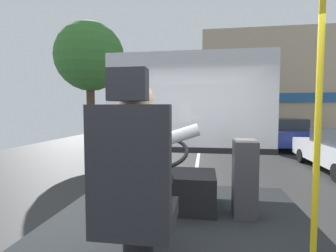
{
  "coord_description": "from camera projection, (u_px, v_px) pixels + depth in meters",
  "views": [
    {
      "loc": [
        0.24,
        -2.02,
        1.84
      ],
      "look_at": [
        -0.23,
        1.16,
        1.63
      ],
      "focal_mm": 26.72,
      "sensor_mm": 36.0,
      "label": 1
    }
  ],
  "objects": [
    {
      "name": "street_tree",
      "position": [
        90.0,
        58.0,
        10.34
      ],
      "size": [
        2.82,
        2.82,
        5.46
      ],
      "color": "#4C3828",
      "rests_on": "ground"
    },
    {
      "name": "driver_seat",
      "position": [
        134.0,
        196.0,
        1.53
      ],
      "size": [
        0.48,
        0.48,
        1.32
      ],
      "color": "black",
      "rests_on": "bus_floor"
    },
    {
      "name": "shop_building",
      "position": [
        276.0,
        86.0,
        19.46
      ],
      "size": [
        11.35,
        5.96,
        7.39
      ],
      "color": "tan",
      "rests_on": "ground"
    },
    {
      "name": "windshield_panel",
      "position": [
        188.0,
        113.0,
        3.63
      ],
      "size": [
        2.5,
        0.08,
        1.48
      ],
      "color": "silver"
    },
    {
      "name": "steering_console",
      "position": [
        166.0,
        188.0,
        2.78
      ],
      "size": [
        1.1,
        0.98,
        0.83
      ],
      "color": "black",
      "rests_on": "bus_floor"
    },
    {
      "name": "parked_car_charcoal",
      "position": [
        259.0,
        126.0,
        17.94
      ],
      "size": [
        2.03,
        4.42,
        1.37
      ],
      "color": "#474C51",
      "rests_on": "ground"
    },
    {
      "name": "fare_box",
      "position": [
        245.0,
        178.0,
        2.55
      ],
      "size": [
        0.23,
        0.26,
        0.8
      ],
      "color": "#333338",
      "rests_on": "bus_floor"
    },
    {
      "name": "parked_car_blue",
      "position": [
        283.0,
        133.0,
        11.97
      ],
      "size": [
        1.82,
        3.93,
        1.44
      ],
      "color": "navy",
      "rests_on": "ground"
    },
    {
      "name": "parked_car_silver",
      "position": [
        245.0,
        122.0,
        23.85
      ],
      "size": [
        1.93,
        3.99,
        1.38
      ],
      "color": "silver",
      "rests_on": "ground"
    },
    {
      "name": "ground",
      "position": [
        199.0,
        153.0,
        10.84
      ],
      "size": [
        18.0,
        44.0,
        0.06
      ],
      "color": "#2E2E2E"
    },
    {
      "name": "handrail_pole",
      "position": [
        318.0,
        129.0,
        1.79
      ],
      "size": [
        0.04,
        0.04,
        1.92
      ],
      "color": "yellow",
      "rests_on": "bus_floor"
    },
    {
      "name": "bus_driver",
      "position": [
        139.0,
        162.0,
        1.63
      ],
      "size": [
        0.8,
        0.58,
        0.81
      ],
      "color": "black",
      "rests_on": "driver_seat"
    }
  ]
}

